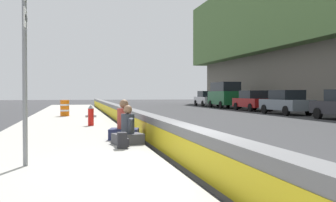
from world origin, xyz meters
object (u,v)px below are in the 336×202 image
parked_car_fourth (286,102)px  backpack (122,141)px  parked_car_farther (207,98)px  parked_car_midline (253,101)px  fire_hydrant (91,115)px  construction_barrel (65,108)px  route_sign_post (25,57)px  parked_car_far (225,94)px  seated_person_middle (124,127)px  seated_person_foreground (128,132)px

parked_car_fourth → backpack: bearing=139.7°
parked_car_farther → parked_car_midline: bearing=-179.6°
fire_hydrant → construction_barrel: (7.40, 1.25, 0.03)m
fire_hydrant → parked_car_midline: size_ratio=0.19×
route_sign_post → backpack: route_sign_post is taller
construction_barrel → parked_car_fourth: size_ratio=0.21×
parked_car_fourth → parked_car_far: size_ratio=0.89×
fire_hydrant → seated_person_middle: bearing=-171.7°
construction_barrel → parked_car_far: bearing=-48.9°
route_sign_post → parked_car_farther: 38.70m
seated_person_middle → parked_car_fourth: bearing=-43.5°
parked_car_fourth → route_sign_post: bearing=139.0°
construction_barrel → parked_car_fourth: parked_car_fourth is taller
parked_car_fourth → parked_car_farther: (17.87, -0.12, 0.00)m
route_sign_post → parked_car_midline: (23.50, -15.49, -1.35)m
backpack → parked_car_midline: parked_car_midline is taller
route_sign_post → parked_car_far: route_sign_post is taller
fire_hydrant → parked_car_midline: (14.25, -13.93, 0.27)m
backpack → parked_car_fourth: (15.60, -13.21, 0.53)m
seated_person_middle → parked_car_farther: 34.11m
fire_hydrant → parked_car_fourth: parked_car_fourth is taller
seated_person_foreground → seated_person_middle: 1.15m
parked_car_far → parked_car_fourth: bearing=179.4°
route_sign_post → seated_person_middle: (3.97, -2.34, -1.70)m
parked_car_midline → route_sign_post: bearing=146.6°
fire_hydrant → construction_barrel: 7.50m
seated_person_foreground → parked_car_farther: size_ratio=0.23×
construction_barrel → parked_car_fourth: bearing=-86.4°
route_sign_post → seated_person_middle: size_ratio=3.03×
parked_car_fourth → parked_car_farther: 17.87m
seated_person_middle → backpack: 1.99m
seated_person_foreground → parked_car_fourth: (14.78, -12.97, 0.39)m
seated_person_foreground → backpack: 0.87m
route_sign_post → backpack: size_ratio=9.00×
seated_person_middle → parked_car_farther: (31.51, -13.07, 0.35)m
parked_car_fourth → parked_car_midline: size_ratio=1.01×
parked_car_far → route_sign_post: bearing=152.7°
fire_hydrant → parked_car_fourth: (8.34, -13.72, 0.27)m
seated_person_middle → construction_barrel: size_ratio=1.25×
route_sign_post → seated_person_foreground: size_ratio=3.42×
backpack → parked_car_fourth: parked_car_fourth is taller
parked_car_fourth → parked_car_midline: same height
fire_hydrant → backpack: 7.28m
backpack → parked_car_farther: size_ratio=0.09×
route_sign_post → parked_car_far: 33.55m
fire_hydrant → seated_person_foreground: size_ratio=0.84×
fire_hydrant → seated_person_middle: size_ratio=0.74×
construction_barrel → parked_car_fourth: 15.00m
route_sign_post → seated_person_foreground: route_sign_post is taller
parked_car_fourth → parked_car_far: 12.21m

